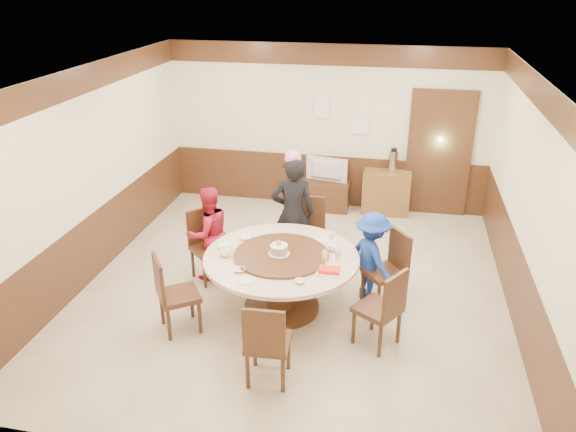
% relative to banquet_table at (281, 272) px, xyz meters
% --- Properties ---
extents(room, '(6.00, 6.04, 2.84)m').
position_rel_banquet_table_xyz_m(room, '(0.06, 0.55, 0.55)').
color(room, '#C0AE99').
rests_on(room, ground).
extents(banquet_table, '(1.87, 1.87, 0.78)m').
position_rel_banquet_table_xyz_m(banquet_table, '(0.00, 0.00, 0.00)').
color(banquet_table, '#432515').
rests_on(banquet_table, ground).
extents(chair_0, '(0.62, 0.61, 0.97)m').
position_rel_banquet_table_xyz_m(chair_0, '(1.24, 0.38, -0.23)').
color(chair_0, '#432515').
rests_on(chair_0, ground).
extents(chair_1, '(0.50, 0.51, 0.97)m').
position_rel_banquet_table_xyz_m(chair_1, '(0.15, 1.24, -0.23)').
color(chair_1, '#432515').
rests_on(chair_1, ground).
extents(chair_2, '(0.62, 0.62, 0.97)m').
position_rel_banquet_table_xyz_m(chair_2, '(-1.13, 0.56, -0.23)').
color(chair_2, '#432515').
rests_on(chair_2, ground).
extents(chair_3, '(0.62, 0.61, 0.97)m').
position_rel_banquet_table_xyz_m(chair_3, '(-1.09, -0.65, -0.23)').
color(chair_3, '#432515').
rests_on(chair_3, ground).
extents(chair_4, '(0.46, 0.47, 0.97)m').
position_rel_banquet_table_xyz_m(chair_4, '(0.14, -1.32, -0.23)').
color(chair_4, '#432515').
rests_on(chair_4, ground).
extents(chair_5, '(0.61, 0.61, 0.97)m').
position_rel_banquet_table_xyz_m(chair_5, '(1.21, -0.48, -0.23)').
color(chair_5, '#432515').
rests_on(chair_5, ground).
extents(person_standing, '(0.68, 0.53, 1.64)m').
position_rel_banquet_table_xyz_m(person_standing, '(-0.08, 1.11, 0.29)').
color(person_standing, black).
rests_on(person_standing, ground).
extents(person_red, '(0.80, 0.80, 1.31)m').
position_rel_banquet_table_xyz_m(person_red, '(-1.13, 0.61, 0.12)').
color(person_red, '#AE172D').
rests_on(person_red, ground).
extents(person_blue, '(0.84, 0.89, 1.20)m').
position_rel_banquet_table_xyz_m(person_blue, '(1.06, 0.45, 0.07)').
color(person_blue, '#18389D').
rests_on(person_blue, ground).
extents(birthday_cake, '(0.26, 0.26, 0.18)m').
position_rel_banquet_table_xyz_m(birthday_cake, '(-0.03, -0.02, 0.31)').
color(birthday_cake, white).
rests_on(birthday_cake, banquet_table).
extents(teapot_left, '(0.17, 0.15, 0.13)m').
position_rel_banquet_table_xyz_m(teapot_left, '(-0.66, -0.14, 0.28)').
color(teapot_left, white).
rests_on(teapot_left, banquet_table).
extents(teapot_right, '(0.17, 0.15, 0.13)m').
position_rel_banquet_table_xyz_m(teapot_right, '(0.60, 0.26, 0.28)').
color(teapot_right, white).
rests_on(teapot_right, banquet_table).
extents(bowl_0, '(0.15, 0.15, 0.04)m').
position_rel_banquet_table_xyz_m(bowl_0, '(-0.54, 0.36, 0.24)').
color(bowl_0, white).
rests_on(bowl_0, banquet_table).
extents(bowl_1, '(0.12, 0.12, 0.04)m').
position_rel_banquet_table_xyz_m(bowl_1, '(0.33, -0.58, 0.24)').
color(bowl_1, white).
rests_on(bowl_1, banquet_table).
extents(bowl_2, '(0.14, 0.14, 0.03)m').
position_rel_banquet_table_xyz_m(bowl_2, '(-0.39, -0.46, 0.23)').
color(bowl_2, white).
rests_on(bowl_2, banquet_table).
extents(bowl_3, '(0.14, 0.14, 0.04)m').
position_rel_banquet_table_xyz_m(bowl_3, '(0.62, -0.16, 0.24)').
color(bowl_3, white).
rests_on(bowl_3, banquet_table).
extents(bowl_4, '(0.16, 0.16, 0.04)m').
position_rel_banquet_table_xyz_m(bowl_4, '(-0.73, 0.07, 0.24)').
color(bowl_4, white).
rests_on(bowl_4, banquet_table).
extents(saucer_near, '(0.18, 0.18, 0.01)m').
position_rel_banquet_table_xyz_m(saucer_near, '(-0.25, -0.65, 0.22)').
color(saucer_near, white).
rests_on(saucer_near, banquet_table).
extents(saucer_far, '(0.18, 0.18, 0.01)m').
position_rel_banquet_table_xyz_m(saucer_far, '(0.45, 0.50, 0.22)').
color(saucer_far, white).
rests_on(saucer_far, banquet_table).
extents(shrimp_platter, '(0.30, 0.20, 0.06)m').
position_rel_banquet_table_xyz_m(shrimp_platter, '(0.62, -0.30, 0.24)').
color(shrimp_platter, white).
rests_on(shrimp_platter, banquet_table).
extents(bottle_0, '(0.06, 0.06, 0.16)m').
position_rel_banquet_table_xyz_m(bottle_0, '(0.54, -0.10, 0.30)').
color(bottle_0, silver).
rests_on(bottle_0, banquet_table).
extents(bottle_1, '(0.06, 0.06, 0.16)m').
position_rel_banquet_table_xyz_m(bottle_1, '(0.68, 0.03, 0.30)').
color(bottle_1, silver).
rests_on(bottle_1, banquet_table).
extents(bottle_2, '(0.06, 0.06, 0.16)m').
position_rel_banquet_table_xyz_m(bottle_2, '(0.55, 0.44, 0.30)').
color(bottle_2, silver).
rests_on(bottle_2, banquet_table).
extents(tv_stand, '(0.85, 0.45, 0.50)m').
position_rel_banquet_table_xyz_m(tv_stand, '(0.07, 3.29, -0.28)').
color(tv_stand, '#432515').
rests_on(tv_stand, ground).
extents(television, '(0.75, 0.23, 0.43)m').
position_rel_banquet_table_xyz_m(television, '(0.07, 3.29, 0.18)').
color(television, gray).
rests_on(television, tv_stand).
extents(side_cabinet, '(0.80, 0.40, 0.75)m').
position_rel_banquet_table_xyz_m(side_cabinet, '(1.13, 3.32, -0.16)').
color(side_cabinet, brown).
rests_on(side_cabinet, ground).
extents(thermos, '(0.15, 0.15, 0.38)m').
position_rel_banquet_table_xyz_m(thermos, '(1.21, 3.32, 0.41)').
color(thermos, silver).
rests_on(thermos, side_cabinet).
extents(notice_left, '(0.25, 0.00, 0.35)m').
position_rel_banquet_table_xyz_m(notice_left, '(-0.05, 3.50, 1.22)').
color(notice_left, white).
rests_on(notice_left, room).
extents(notice_right, '(0.30, 0.00, 0.22)m').
position_rel_banquet_table_xyz_m(notice_right, '(0.60, 3.50, 0.92)').
color(notice_right, white).
rests_on(notice_right, room).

